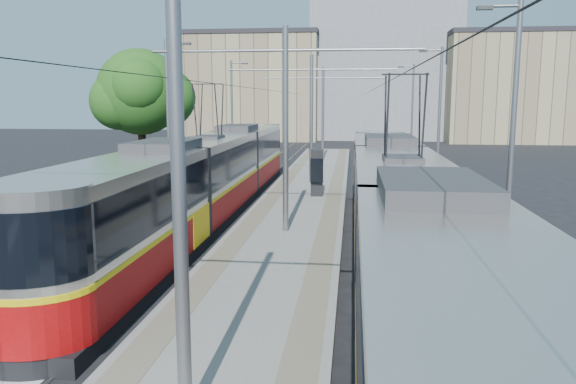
# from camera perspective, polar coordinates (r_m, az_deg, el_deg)

# --- Properties ---
(ground) EXTENTS (160.00, 160.00, 0.00)m
(ground) POSITION_cam_1_polar(r_m,az_deg,el_deg) (12.38, -4.76, -13.75)
(ground) COLOR black
(ground) RESTS_ON ground
(platform) EXTENTS (4.00, 50.00, 0.30)m
(platform) POSITION_cam_1_polar(r_m,az_deg,el_deg) (28.65, 1.89, -0.14)
(platform) COLOR gray
(platform) RESTS_ON ground
(tactile_strip_left) EXTENTS (0.70, 50.00, 0.01)m
(tactile_strip_left) POSITION_cam_1_polar(r_m,az_deg,el_deg) (28.77, -0.98, 0.22)
(tactile_strip_left) COLOR gray
(tactile_strip_left) RESTS_ON platform
(tactile_strip_right) EXTENTS (0.70, 50.00, 0.01)m
(tactile_strip_right) POSITION_cam_1_polar(r_m,az_deg,el_deg) (28.54, 4.80, 0.12)
(tactile_strip_right) COLOR gray
(tactile_strip_right) RESTS_ON platform
(rails) EXTENTS (8.71, 70.00, 0.03)m
(rails) POSITION_cam_1_polar(r_m,az_deg,el_deg) (28.67, 1.89, -0.40)
(rails) COLOR gray
(rails) RESTS_ON ground
(tram_left) EXTENTS (2.43, 28.54, 5.50)m
(tram_left) POSITION_cam_1_polar(r_m,az_deg,el_deg) (23.67, -7.90, 1.60)
(tram_left) COLOR black
(tram_left) RESTS_ON ground
(tram_right) EXTENTS (2.43, 27.75, 5.50)m
(tram_right) POSITION_cam_1_polar(r_m,az_deg,el_deg) (15.20, 11.39, -2.21)
(tram_right) COLOR black
(tram_right) RESTS_ON ground
(catenary) EXTENTS (9.20, 70.00, 7.00)m
(catenary) POSITION_cam_1_polar(r_m,az_deg,el_deg) (25.42, 1.42, 8.58)
(catenary) COLOR slate
(catenary) RESTS_ON platform
(street_lamps) EXTENTS (15.18, 38.22, 8.00)m
(street_lamps) POSITION_cam_1_polar(r_m,az_deg,el_deg) (32.25, 2.52, 8.11)
(street_lamps) COLOR slate
(street_lamps) RESTS_ON ground
(shelter) EXTENTS (0.68, 1.04, 2.21)m
(shelter) POSITION_cam_1_polar(r_m,az_deg,el_deg) (27.13, 2.94, 2.12)
(shelter) COLOR black
(shelter) RESTS_ON platform
(tree) EXTENTS (5.30, 4.90, 7.71)m
(tree) POSITION_cam_1_polar(r_m,az_deg,el_deg) (33.11, -14.14, 9.66)
(tree) COLOR #382314
(tree) RESTS_ON ground
(building_left) EXTENTS (16.32, 12.24, 12.96)m
(building_left) POSITION_cam_1_polar(r_m,az_deg,el_deg) (72.24, -3.28, 10.59)
(building_left) COLOR tan
(building_left) RESTS_ON ground
(building_centre) EXTENTS (18.36, 14.28, 17.55)m
(building_centre) POSITION_cam_1_polar(r_m,az_deg,el_deg) (75.36, 9.60, 12.17)
(building_centre) COLOR gray
(building_centre) RESTS_ON ground
(building_right) EXTENTS (14.28, 10.20, 12.61)m
(building_right) POSITION_cam_1_polar(r_m,az_deg,el_deg) (71.41, 21.26, 9.86)
(building_right) COLOR tan
(building_right) RESTS_ON ground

